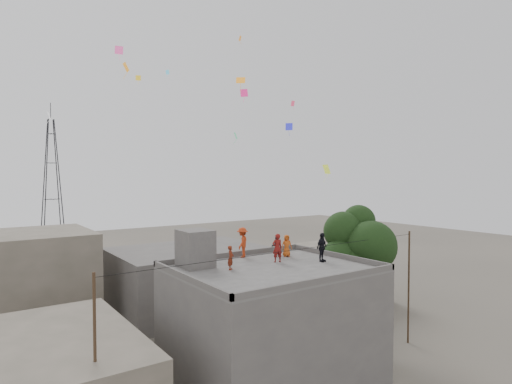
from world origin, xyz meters
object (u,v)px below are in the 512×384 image
stair_head_box (195,248)px  tree (358,252)px  person_red_adult (277,248)px  person_dark_adult (322,247)px  transmission_tower (52,191)px

stair_head_box → tree: (10.57, -2.00, -1.00)m
person_red_adult → person_dark_adult: person_dark_adult is taller
stair_head_box → person_red_adult: 4.66m
stair_head_box → person_red_adult: size_ratio=1.23×
tree → transmission_tower: size_ratio=0.45×
tree → person_red_adult: (-6.17, 0.48, 0.81)m
transmission_tower → person_red_adult: 39.33m
person_red_adult → person_dark_adult: (2.18, -1.35, 0.01)m
transmission_tower → stair_head_box: bearing=-88.8°
tree → person_red_adult: size_ratio=5.59×
stair_head_box → person_dark_adult: size_ratio=1.21×
tree → transmission_tower: 41.12m
stair_head_box → tree: 10.80m
tree → person_dark_adult: (-3.99, -0.87, 0.82)m
tree → person_dark_adult: bearing=-167.7°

